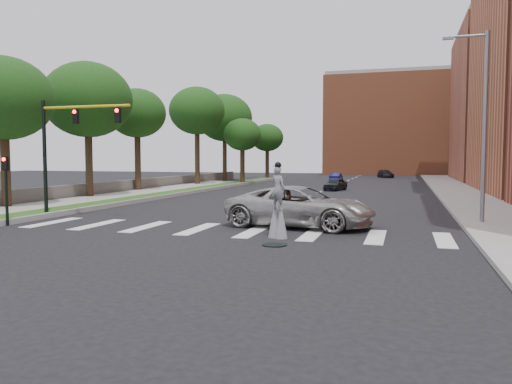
# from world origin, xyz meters

# --- Properties ---
(ground_plane) EXTENTS (160.00, 160.00, 0.00)m
(ground_plane) POSITION_xyz_m (0.00, 0.00, 0.00)
(ground_plane) COLOR black
(ground_plane) RESTS_ON ground
(grass_median) EXTENTS (2.00, 60.00, 0.25)m
(grass_median) POSITION_xyz_m (-11.50, 20.00, 0.12)
(grass_median) COLOR #224914
(grass_median) RESTS_ON ground
(median_curb) EXTENTS (0.20, 60.00, 0.28)m
(median_curb) POSITION_xyz_m (-10.45, 20.00, 0.14)
(median_curb) COLOR gray
(median_curb) RESTS_ON ground
(sidewalk_left) EXTENTS (4.00, 60.00, 0.18)m
(sidewalk_left) POSITION_xyz_m (-14.50, 10.00, 0.09)
(sidewalk_left) COLOR gray
(sidewalk_left) RESTS_ON ground
(sidewalk_right) EXTENTS (5.00, 90.00, 0.18)m
(sidewalk_right) POSITION_xyz_m (12.50, 25.00, 0.09)
(sidewalk_right) COLOR gray
(sidewalk_right) RESTS_ON ground
(stone_wall) EXTENTS (0.50, 56.00, 1.10)m
(stone_wall) POSITION_xyz_m (-17.00, 22.00, 0.55)
(stone_wall) COLOR #555149
(stone_wall) RESTS_ON ground
(manhole) EXTENTS (0.90, 0.90, 0.04)m
(manhole) POSITION_xyz_m (3.00, -2.00, 0.02)
(manhole) COLOR black
(manhole) RESTS_ON ground
(building_backdrop) EXTENTS (26.00, 14.00, 18.00)m
(building_backdrop) POSITION_xyz_m (6.00, 78.00, 9.00)
(building_backdrop) COLOR #B55C39
(building_backdrop) RESTS_ON ground
(streetlight) EXTENTS (2.05, 0.20, 9.00)m
(streetlight) POSITION_xyz_m (10.90, 6.00, 4.90)
(streetlight) COLOR slate
(streetlight) RESTS_ON ground
(traffic_signal) EXTENTS (5.30, 0.23, 6.20)m
(traffic_signal) POSITION_xyz_m (-9.78, 3.00, 4.15)
(traffic_signal) COLOR black
(traffic_signal) RESTS_ON ground
(secondary_signal) EXTENTS (0.25, 0.21, 3.23)m
(secondary_signal) POSITION_xyz_m (-10.30, -0.50, 1.95)
(secondary_signal) COLOR black
(secondary_signal) RESTS_ON ground
(stilt_performer) EXTENTS (0.81, 0.65, 3.02)m
(stilt_performer) POSITION_xyz_m (2.70, -0.33, 1.19)
(stilt_performer) COLOR black
(stilt_performer) RESTS_ON ground
(suv_crossing) EXTENTS (7.09, 3.96, 1.88)m
(suv_crossing) POSITION_xyz_m (2.93, 3.00, 0.94)
(suv_crossing) COLOR #A3A19A
(suv_crossing) RESTS_ON ground
(car_near) EXTENTS (2.20, 3.78, 1.21)m
(car_near) POSITION_xyz_m (1.09, 28.76, 0.60)
(car_near) COLOR black
(car_near) RESTS_ON ground
(car_mid) EXTENTS (1.35, 3.63, 1.19)m
(car_mid) POSITION_xyz_m (-1.02, 45.05, 0.59)
(car_mid) COLOR navy
(car_mid) RESTS_ON ground
(car_far) EXTENTS (3.02, 4.57, 1.23)m
(car_far) POSITION_xyz_m (4.54, 60.91, 0.61)
(car_far) COLOR black
(car_far) RESTS_ON ground
(tree_1) EXTENTS (5.97, 5.97, 9.32)m
(tree_1) POSITION_xyz_m (-16.03, 5.57, 6.74)
(tree_1) COLOR black
(tree_1) RESTS_ON ground
(tree_2) EXTENTS (6.80, 6.80, 10.51)m
(tree_2) POSITION_xyz_m (-16.05, 14.04, 7.58)
(tree_2) COLOR black
(tree_2) RESTS_ON ground
(tree_3) EXTENTS (5.32, 5.32, 9.52)m
(tree_3) POSITION_xyz_m (-16.35, 21.95, 7.20)
(tree_3) COLOR black
(tree_3) RESTS_ON ground
(tree_4) EXTENTS (6.30, 6.30, 11.10)m
(tree_4) POSITION_xyz_m (-15.11, 32.94, 8.37)
(tree_4) COLOR black
(tree_4) RESTS_ON ground
(tree_5) EXTENTS (7.38, 7.38, 11.58)m
(tree_5) POSITION_xyz_m (-15.75, 43.60, 8.41)
(tree_5) COLOR black
(tree_5) RESTS_ON ground
(tree_6) EXTENTS (4.45, 4.45, 7.75)m
(tree_6) POSITION_xyz_m (-10.93, 36.57, 5.79)
(tree_6) COLOR black
(tree_6) RESTS_ON ground
(tree_7) EXTENTS (4.74, 4.74, 8.08)m
(tree_7) POSITION_xyz_m (-11.98, 51.40, 6.00)
(tree_7) COLOR black
(tree_7) RESTS_ON ground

